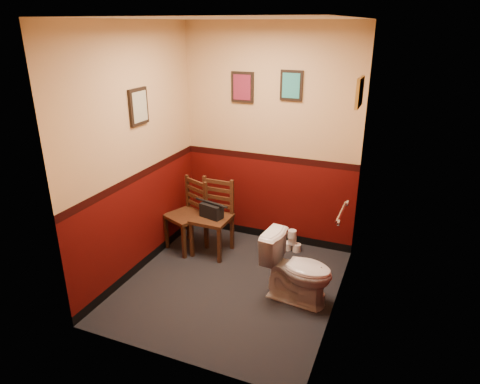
% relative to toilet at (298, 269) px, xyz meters
% --- Properties ---
extents(floor, '(2.20, 2.40, 0.00)m').
position_rel_toilet_xyz_m(floor, '(-0.72, -0.02, -0.35)').
color(floor, black).
rests_on(floor, ground).
extents(ceiling, '(2.20, 2.40, 0.00)m').
position_rel_toilet_xyz_m(ceiling, '(-0.72, -0.02, 2.35)').
color(ceiling, silver).
rests_on(ceiling, ground).
extents(wall_back, '(2.20, 0.00, 2.70)m').
position_rel_toilet_xyz_m(wall_back, '(-0.72, 1.18, 1.00)').
color(wall_back, '#450806').
rests_on(wall_back, ground).
extents(wall_front, '(2.20, 0.00, 2.70)m').
position_rel_toilet_xyz_m(wall_front, '(-0.72, -1.22, 1.00)').
color(wall_front, '#450806').
rests_on(wall_front, ground).
extents(wall_left, '(0.00, 2.40, 2.70)m').
position_rel_toilet_xyz_m(wall_left, '(-1.82, -0.02, 1.00)').
color(wall_left, '#450806').
rests_on(wall_left, ground).
extents(wall_right, '(0.00, 2.40, 2.70)m').
position_rel_toilet_xyz_m(wall_right, '(0.38, -0.02, 1.00)').
color(wall_right, '#450806').
rests_on(wall_right, ground).
extents(grab_bar, '(0.05, 0.56, 0.06)m').
position_rel_toilet_xyz_m(grab_bar, '(0.35, 0.23, 0.60)').
color(grab_bar, silver).
rests_on(grab_bar, wall_right).
extents(framed_print_back_a, '(0.28, 0.04, 0.36)m').
position_rel_toilet_xyz_m(framed_print_back_a, '(-1.07, 1.16, 1.60)').
color(framed_print_back_a, black).
rests_on(framed_print_back_a, wall_back).
extents(framed_print_back_b, '(0.26, 0.04, 0.34)m').
position_rel_toilet_xyz_m(framed_print_back_b, '(-0.47, 1.16, 1.65)').
color(framed_print_back_b, black).
rests_on(framed_print_back_b, wall_back).
extents(framed_print_left, '(0.04, 0.30, 0.38)m').
position_rel_toilet_xyz_m(framed_print_left, '(-1.80, 0.08, 1.50)').
color(framed_print_left, black).
rests_on(framed_print_left, wall_left).
extents(framed_print_right, '(0.04, 0.34, 0.28)m').
position_rel_toilet_xyz_m(framed_print_right, '(0.36, 0.58, 1.70)').
color(framed_print_right, olive).
rests_on(framed_print_right, wall_right).
extents(toilet, '(0.76, 0.48, 0.71)m').
position_rel_toilet_xyz_m(toilet, '(0.00, 0.00, 0.00)').
color(toilet, white).
rests_on(toilet, floor).
extents(toilet_brush, '(0.12, 0.12, 0.44)m').
position_rel_toilet_xyz_m(toilet_brush, '(0.23, 0.00, -0.28)').
color(toilet_brush, silver).
rests_on(toilet_brush, floor).
extents(chair_left, '(0.54, 0.54, 0.89)m').
position_rel_toilet_xyz_m(chair_left, '(-1.55, 0.57, 0.09)').
color(chair_left, '#58301A').
rests_on(chair_left, floor).
extents(chair_right, '(0.44, 0.44, 0.92)m').
position_rel_toilet_xyz_m(chair_right, '(-1.22, 0.59, 0.11)').
color(chair_right, '#58301A').
rests_on(chair_right, floor).
extents(handbag, '(0.30, 0.20, 0.20)m').
position_rel_toilet_xyz_m(handbag, '(-1.22, 0.55, 0.21)').
color(handbag, black).
rests_on(handbag, chair_right).
extents(tp_stack, '(0.22, 0.13, 0.29)m').
position_rel_toilet_xyz_m(tp_stack, '(-0.32, 0.97, -0.23)').
color(tp_stack, silver).
rests_on(tp_stack, floor).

